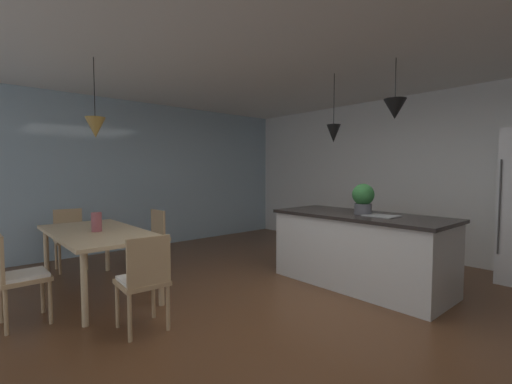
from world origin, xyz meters
TOP-DOWN VIEW (x-y plane):
  - ground_plane at (0.00, 0.00)m, footprint 10.00×8.40m
  - ceiling_slab at (0.00, 0.00)m, footprint 10.00×8.40m
  - wall_back_kitchen at (0.00, 3.26)m, footprint 10.00×0.12m
  - window_wall_left_glazing at (-4.06, 0.00)m, footprint 0.06×8.40m
  - dining_table at (-2.03, -1.34)m, footprint 1.87×0.92m
  - chair_near_right at (-1.61, -2.17)m, footprint 0.41×0.41m
  - chair_window_end at (-3.34, -1.33)m, footprint 0.42×0.42m
  - chair_far_left at (-2.46, -0.51)m, footprint 0.41×0.41m
  - chair_kitchen_end at (-0.72, -1.34)m, footprint 0.42×0.42m
  - kitchen_island at (-0.14, 1.20)m, footprint 2.14×0.93m
  - pendant_over_table at (-1.94, -1.35)m, footprint 0.22×0.22m
  - pendant_over_island_main at (-0.56, 1.20)m, footprint 0.18×0.18m
  - pendant_over_island_aux at (0.27, 1.20)m, footprint 0.25×0.25m
  - potted_plant_on_island at (-0.11, 1.20)m, footprint 0.27×0.27m
  - vase_on_dining_table at (-1.99, -1.36)m, footprint 0.11×0.11m

SIDE VIEW (x-z plane):
  - ground_plane at x=0.00m, z-range -0.04..0.00m
  - kitchen_island at x=-0.14m, z-range 0.01..0.92m
  - chair_near_right at x=-1.61m, z-range 0.04..0.91m
  - chair_window_end at x=-3.34m, z-range 0.04..0.91m
  - chair_far_left at x=-2.46m, z-range 0.04..0.91m
  - chair_kitchen_end at x=-0.72m, z-range 0.04..0.91m
  - dining_table at x=-2.03m, z-range 0.30..1.03m
  - vase_on_dining_table at x=-1.99m, z-range 0.73..0.95m
  - potted_plant_on_island at x=-0.11m, z-range 0.91..1.29m
  - wall_back_kitchen at x=0.00m, z-range 0.00..2.70m
  - window_wall_left_glazing at x=-4.06m, z-range 0.00..2.70m
  - pendant_over_table at x=-1.94m, z-range 1.48..2.37m
  - pendant_over_island_main at x=-0.56m, z-range 1.48..2.37m
  - pendant_over_island_aux at x=0.27m, z-range 1.79..2.47m
  - ceiling_slab at x=0.00m, z-range 2.70..2.82m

